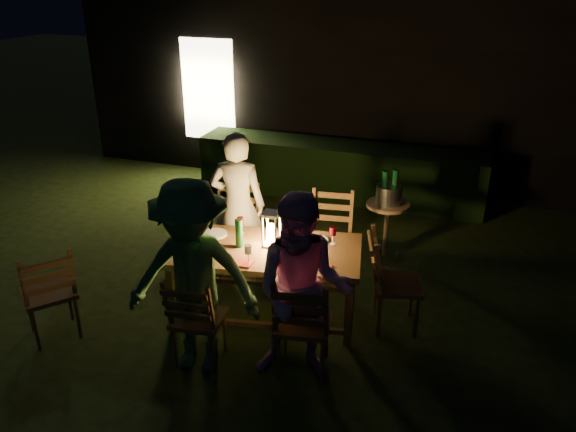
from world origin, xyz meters
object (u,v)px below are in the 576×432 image
(chair_end, at_px, (394,298))
(bottle_bucket_a, at_px, (384,191))
(person_house_side, at_px, (238,205))
(chair_near_left, at_px, (199,333))
(chair_far_left, at_px, (238,248))
(person_opp_left, at_px, (193,278))
(bottle_bucket_b, at_px, (394,190))
(chair_spare, at_px, (52,308))
(person_opp_right, at_px, (303,291))
(chair_near_right, at_px, (303,340))
(bottle_table, at_px, (239,233))
(dining_table, at_px, (266,255))
(side_table, at_px, (388,210))
(ice_bucket, at_px, (389,194))
(chair_far_right, at_px, (329,255))
(lantern, at_px, (271,231))

(chair_end, distance_m, bottle_bucket_a, 1.51)
(person_house_side, bearing_deg, chair_near_left, 89.95)
(chair_far_left, height_order, person_opp_left, person_opp_left)
(person_opp_left, relative_size, bottle_bucket_b, 5.35)
(chair_spare, xyz_separation_m, bottle_bucket_a, (2.57, 2.55, 0.53))
(person_house_side, xyz_separation_m, person_opp_right, (1.19, -1.44, 0.01))
(bottle_bucket_b, bearing_deg, bottle_bucket_a, -141.34)
(chair_near_right, distance_m, chair_far_left, 1.79)
(chair_end, relative_size, bottle_table, 3.58)
(dining_table, relative_size, bottle_bucket_a, 6.02)
(chair_far_left, bearing_deg, bottle_table, 98.47)
(chair_end, height_order, bottle_bucket_a, chair_end)
(bottle_bucket_b, bearing_deg, chair_near_left, -116.12)
(person_opp_right, height_order, bottle_table, person_opp_right)
(bottle_table, bearing_deg, chair_end, 10.73)
(chair_end, relative_size, side_table, 1.49)
(chair_spare, relative_size, person_house_side, 0.61)
(side_table, bearing_deg, chair_near_left, -115.55)
(person_opp_right, height_order, ice_bucket, person_opp_right)
(chair_end, bearing_deg, chair_far_left, -118.97)
(chair_near_left, xyz_separation_m, chair_spare, (-1.44, -0.12, 0.02))
(chair_end, bearing_deg, chair_near_right, -49.67)
(chair_near_left, relative_size, side_table, 1.38)
(dining_table, height_order, side_table, dining_table)
(chair_near_left, relative_size, chair_near_right, 0.92)
(bottle_bucket_b, bearing_deg, chair_end, -79.31)
(chair_near_right, bearing_deg, chair_spare, 177.45)
(chair_near_left, height_order, side_table, chair_near_left)
(dining_table, xyz_separation_m, chair_spare, (-1.74, -0.96, -0.37))
(chair_near_right, xyz_separation_m, chair_spare, (-2.32, -0.29, -0.00))
(chair_near_right, height_order, chair_end, chair_near_right)
(chair_near_left, height_order, person_house_side, person_house_side)
(chair_far_left, bearing_deg, chair_spare, 37.80)
(person_opp_left, distance_m, side_table, 2.80)
(person_opp_right, relative_size, bottle_bucket_a, 5.12)
(chair_near_left, bearing_deg, bottle_bucket_b, 57.46)
(chair_far_left, xyz_separation_m, chair_spare, (-1.15, -1.63, -0.01))
(chair_near_right, xyz_separation_m, chair_end, (0.62, 0.90, -0.00))
(person_opp_right, distance_m, bottle_bucket_b, 2.42)
(chair_far_right, height_order, lantern, lantern)
(lantern, bearing_deg, side_table, 61.84)
(dining_table, xyz_separation_m, chair_far_right, (0.40, 0.86, -0.36))
(bottle_table, height_order, bottle_bucket_a, bottle_table)
(lantern, distance_m, bottle_bucket_b, 1.85)
(person_opp_left, xyz_separation_m, lantern, (0.33, 0.95, 0.05))
(chair_near_left, bearing_deg, chair_end, 28.91)
(person_house_side, xyz_separation_m, bottle_bucket_b, (1.53, 0.96, 0.02))
(chair_far_right, relative_size, bottle_bucket_a, 3.19)
(chair_far_left, distance_m, person_house_side, 0.50)
(chair_far_right, distance_m, lantern, 1.06)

